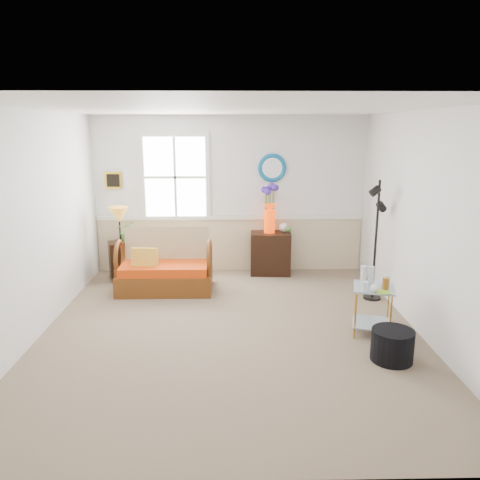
{
  "coord_description": "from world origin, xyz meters",
  "views": [
    {
      "loc": [
        0.01,
        -5.27,
        2.4
      ],
      "look_at": [
        0.13,
        0.6,
        0.98
      ],
      "focal_mm": 35.0,
      "sensor_mm": 36.0,
      "label": 1
    }
  ],
  "objects_px": {
    "cabinet": "(270,253)",
    "ottoman": "(392,345)",
    "side_table": "(372,310)",
    "loveseat": "(165,261)",
    "lamp_stand": "(121,260)",
    "floor_lamp": "(376,241)"
  },
  "relations": [
    {
      "from": "side_table",
      "to": "ottoman",
      "type": "distance_m",
      "value": 0.68
    },
    {
      "from": "lamp_stand",
      "to": "loveseat",
      "type": "bearing_deg",
      "value": -35.87
    },
    {
      "from": "loveseat",
      "to": "lamp_stand",
      "type": "height_order",
      "value": "loveseat"
    },
    {
      "from": "ottoman",
      "to": "loveseat",
      "type": "bearing_deg",
      "value": 139.92
    },
    {
      "from": "lamp_stand",
      "to": "ottoman",
      "type": "relative_size",
      "value": 1.37
    },
    {
      "from": "loveseat",
      "to": "floor_lamp",
      "type": "relative_size",
      "value": 0.81
    },
    {
      "from": "loveseat",
      "to": "cabinet",
      "type": "bearing_deg",
      "value": 25.46
    },
    {
      "from": "cabinet",
      "to": "floor_lamp",
      "type": "height_order",
      "value": "floor_lamp"
    },
    {
      "from": "loveseat",
      "to": "side_table",
      "type": "bearing_deg",
      "value": -31.06
    },
    {
      "from": "loveseat",
      "to": "ottoman",
      "type": "xyz_separation_m",
      "value": [
        2.68,
        -2.26,
        -0.28
      ]
    },
    {
      "from": "lamp_stand",
      "to": "side_table",
      "type": "bearing_deg",
      "value": -32.06
    },
    {
      "from": "floor_lamp",
      "to": "ottoman",
      "type": "xyz_separation_m",
      "value": [
        -0.34,
        -1.83,
        -0.68
      ]
    },
    {
      "from": "cabinet",
      "to": "side_table",
      "type": "bearing_deg",
      "value": -63.77
    },
    {
      "from": "cabinet",
      "to": "floor_lamp",
      "type": "bearing_deg",
      "value": -38.57
    },
    {
      "from": "cabinet",
      "to": "side_table",
      "type": "xyz_separation_m",
      "value": [
        1.01,
        -2.38,
        -0.06
      ]
    },
    {
      "from": "side_table",
      "to": "floor_lamp",
      "type": "distance_m",
      "value": 1.34
    },
    {
      "from": "cabinet",
      "to": "ottoman",
      "type": "distance_m",
      "value": 3.22
    },
    {
      "from": "loveseat",
      "to": "cabinet",
      "type": "distance_m",
      "value": 1.84
    },
    {
      "from": "loveseat",
      "to": "side_table",
      "type": "xyz_separation_m",
      "value": [
        2.66,
        -1.59,
        -0.16
      ]
    },
    {
      "from": "side_table",
      "to": "loveseat",
      "type": "bearing_deg",
      "value": 149.16
    },
    {
      "from": "lamp_stand",
      "to": "cabinet",
      "type": "height_order",
      "value": "cabinet"
    },
    {
      "from": "lamp_stand",
      "to": "cabinet",
      "type": "relative_size",
      "value": 0.86
    }
  ]
}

